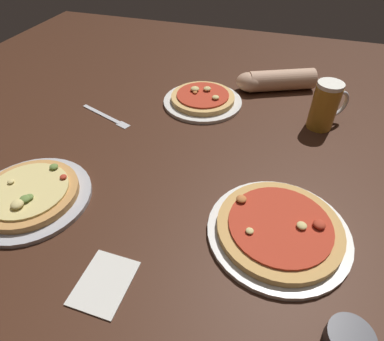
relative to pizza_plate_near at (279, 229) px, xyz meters
The scene contains 9 objects.
ground_plane 0.28m from the pizza_plate_near, 152.85° to the left, with size 2.40×2.40×0.03m, color #3D2114.
pizza_plate_near is the anchor object (origin of this frame).
pizza_plate_far 0.60m from the pizza_plate_near, 122.68° to the left, with size 0.28×0.28×0.05m.
pizza_plate_side 0.61m from the pizza_plate_near, behind, with size 0.30×0.30×0.05m.
beer_mug_dark 0.49m from the pizza_plate_near, 80.57° to the left, with size 0.12×0.11×0.15m.
ramekin_sauce 0.24m from the pizza_plate_near, 55.22° to the right, with size 0.08×0.08×0.03m, color #333338.
napkin_folded 0.39m from the pizza_plate_near, 144.03° to the right, with size 0.10×0.13×0.01m, color silver.
fork_left 0.69m from the pizza_plate_near, 152.39° to the left, with size 0.21×0.10×0.01m.
diner_arm 0.69m from the pizza_plate_near, 98.52° to the left, with size 0.29×0.18×0.08m.
Camera 1 is at (0.20, -0.62, 0.59)m, focal length 30.36 mm.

